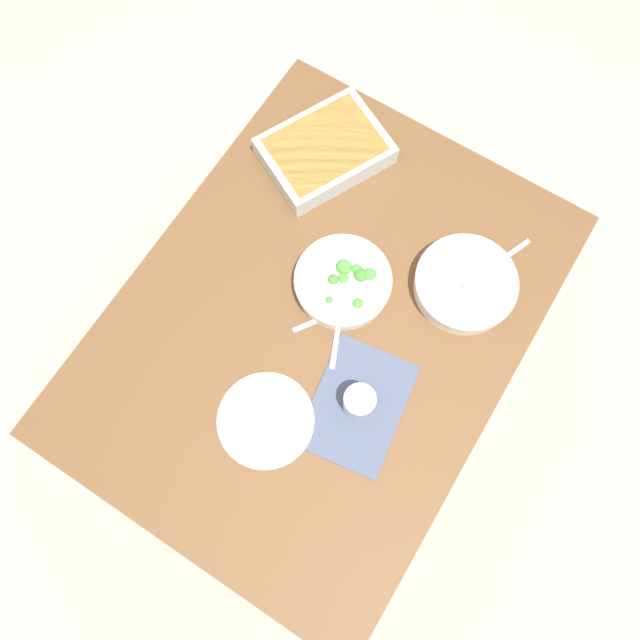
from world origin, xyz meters
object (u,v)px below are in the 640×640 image
broccoli_bowl (345,282)px  fork_on_table (333,314)px  baking_dish (325,150)px  side_plate (266,420)px  stew_bowl (465,284)px  spoon_by_stew (494,265)px  drink_cup (359,402)px  spoon_by_broccoli (339,323)px

broccoli_bowl → fork_on_table: (-0.08, -0.01, -0.03)m
baking_dish → fork_on_table: size_ratio=2.34×
side_plate → stew_bowl: bearing=-23.6°
spoon_by_stew → side_plate: bearing=156.7°
side_plate → fork_on_table: size_ratio=1.41×
broccoli_bowl → baking_dish: bearing=39.5°
drink_cup → spoon_by_stew: (0.47, -0.10, -0.03)m
baking_dish → drink_cup: size_ratio=4.31×
side_plate → spoon_by_broccoli: side_plate is taller
stew_bowl → spoon_by_broccoli: stew_bowl is taller
broccoli_bowl → baking_dish: 0.36m
drink_cup → spoon_by_broccoli: size_ratio=0.51×
drink_cup → broccoli_bowl: bearing=37.7°
broccoli_bowl → drink_cup: bearing=-142.3°
side_plate → fork_on_table: bearing=0.9°
drink_cup → spoon_by_stew: drink_cup is taller
drink_cup → fork_on_table: (0.15, 0.16, -0.04)m
drink_cup → side_plate: 0.21m
baking_dish → spoon_by_stew: baking_dish is taller
stew_bowl → spoon_by_broccoli: 0.31m
broccoli_bowl → spoon_by_stew: 0.37m
drink_cup → fork_on_table: size_ratio=0.54×
broccoli_bowl → baking_dish: broccoli_bowl is taller
stew_bowl → baking_dish: same height
stew_bowl → fork_on_table: stew_bowl is taller
spoon_by_stew → spoon_by_broccoli: (-0.33, 0.24, 0.00)m
stew_bowl → side_plate: size_ratio=1.11×
broccoli_bowl → fork_on_table: 0.08m
side_plate → spoon_by_stew: 0.66m
broccoli_bowl → side_plate: broccoli_bowl is taller
stew_bowl → broccoli_bowl: (-0.15, 0.24, -0.00)m
stew_bowl → side_plate: bearing=156.4°
broccoli_bowl → side_plate: 0.37m
baking_dish → stew_bowl: bearing=-105.3°
baking_dish → spoon_by_broccoli: bearing=-143.8°
spoon_by_broccoli → stew_bowl: bearing=-41.5°
spoon_by_broccoli → fork_on_table: (0.01, 0.02, -0.00)m
spoon_by_broccoli → fork_on_table: spoon_by_broccoli is taller
spoon_by_broccoli → drink_cup: bearing=-135.6°
side_plate → fork_on_table: 0.29m
spoon_by_broccoli → baking_dish: bearing=36.2°
broccoli_bowl → baking_dish: size_ratio=0.64×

